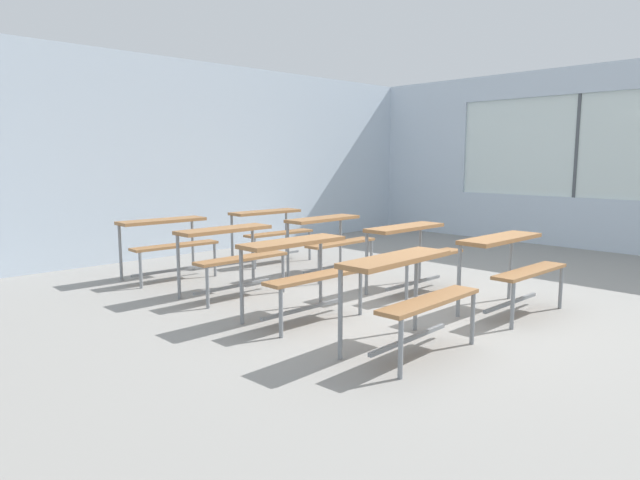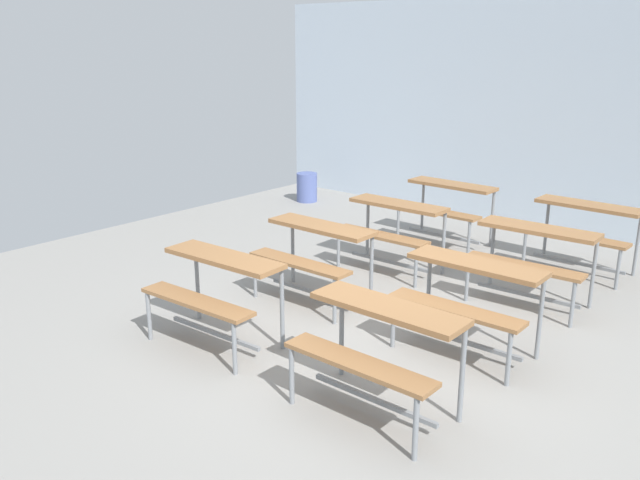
% 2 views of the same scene
% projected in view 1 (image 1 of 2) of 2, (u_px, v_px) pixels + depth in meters
% --- Properties ---
extents(ground, '(10.00, 9.00, 0.05)m').
position_uv_depth(ground, '(418.00, 308.00, 5.75)').
color(ground, gray).
extents(wall_back, '(10.00, 0.12, 3.00)m').
position_uv_depth(wall_back, '(185.00, 158.00, 8.75)').
color(wall_back, silver).
rests_on(wall_back, ground).
extents(wall_right, '(0.12, 9.00, 3.00)m').
position_uv_depth(wall_right, '(617.00, 162.00, 8.86)').
color(wall_right, silver).
rests_on(wall_right, ground).
extents(desk_bench_r0c0, '(1.13, 0.64, 0.74)m').
position_uv_depth(desk_bench_r0c0, '(407.00, 281.00, 4.33)').
color(desk_bench_r0c0, olive).
rests_on(desk_bench_r0c0, ground).
extents(desk_bench_r0c1, '(1.10, 0.59, 0.74)m').
position_uv_depth(desk_bench_r0c1, '(510.00, 256.00, 5.44)').
color(desk_bench_r0c1, olive).
rests_on(desk_bench_r0c1, ground).
extents(desk_bench_r1c0, '(1.10, 0.60, 0.74)m').
position_uv_depth(desk_bench_r1c0, '(301.00, 260.00, 5.21)').
color(desk_bench_r1c0, olive).
rests_on(desk_bench_r1c0, ground).
extents(desk_bench_r1c1, '(1.11, 0.60, 0.74)m').
position_uv_depth(desk_bench_r1c1, '(413.00, 242.00, 6.31)').
color(desk_bench_r1c1, olive).
rests_on(desk_bench_r1c1, ground).
extents(desk_bench_r2c0, '(1.11, 0.60, 0.74)m').
position_uv_depth(desk_bench_r2c0, '(230.00, 245.00, 6.13)').
color(desk_bench_r2c0, olive).
rests_on(desk_bench_r2c0, ground).
extents(desk_bench_r2c1, '(1.12, 0.64, 0.74)m').
position_uv_depth(desk_bench_r2c1, '(329.00, 232.00, 7.23)').
color(desk_bench_r2c1, olive).
rests_on(desk_bench_r2c1, ground).
extents(desk_bench_r3c0, '(1.11, 0.61, 0.74)m').
position_uv_depth(desk_bench_r3c0, '(167.00, 234.00, 7.00)').
color(desk_bench_r3c0, olive).
rests_on(desk_bench_r3c0, ground).
extents(desk_bench_r3c1, '(1.11, 0.62, 0.74)m').
position_uv_depth(desk_bench_r3c1, '(270.00, 223.00, 8.14)').
color(desk_bench_r3c1, olive).
rests_on(desk_bench_r3c1, ground).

